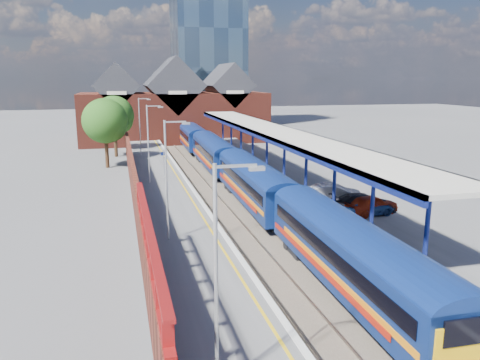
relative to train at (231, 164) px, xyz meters
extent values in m
plane|color=#5B5B5E|center=(-1.49, 6.51, -2.12)|extent=(240.00, 240.00, 0.00)
cube|color=#473D33|center=(-1.49, -3.49, -2.09)|extent=(6.00, 76.00, 0.06)
cube|color=slate|center=(-3.71, -3.49, -2.00)|extent=(0.07, 76.00, 0.14)
cube|color=slate|center=(-2.27, -3.49, -2.00)|extent=(0.07, 76.00, 0.14)
cube|color=slate|center=(-0.71, -3.49, -2.00)|extent=(0.07, 76.00, 0.14)
cube|color=slate|center=(0.73, -3.49, -2.00)|extent=(0.07, 76.00, 0.14)
cube|color=#565659|center=(-6.99, -3.49, -1.62)|extent=(5.00, 76.00, 1.00)
cube|color=#565659|center=(4.51, -3.49, -1.62)|extent=(6.00, 76.00, 1.00)
cube|color=silver|center=(-4.64, -3.49, -1.10)|extent=(0.30, 76.00, 0.05)
cube|color=silver|center=(1.66, -3.49, -1.10)|extent=(0.30, 76.00, 0.05)
cube|color=yellow|center=(-5.24, -3.49, -1.12)|extent=(0.14, 76.00, 0.01)
cube|color=navy|center=(0.01, -24.78, -0.22)|extent=(3.21, 16.07, 2.50)
cube|color=navy|center=(0.01, -24.78, 1.03)|extent=(3.21, 16.07, 0.60)
cube|color=navy|center=(0.01, -8.18, -0.22)|extent=(3.21, 16.07, 2.50)
cube|color=navy|center=(0.01, -8.18, 1.03)|extent=(3.21, 16.07, 0.60)
cube|color=navy|center=(0.01, 8.42, -0.22)|extent=(3.21, 16.07, 2.50)
cube|color=navy|center=(0.01, 8.42, 1.03)|extent=(3.21, 16.07, 0.60)
cube|color=navy|center=(0.01, 25.02, -0.22)|extent=(3.21, 16.07, 2.50)
cube|color=navy|center=(0.01, 25.02, 1.03)|extent=(3.21, 16.07, 0.60)
cube|color=black|center=(-1.41, 0.12, 0.23)|extent=(0.04, 60.54, 0.70)
cube|color=orange|center=(-1.42, 0.12, -0.57)|extent=(0.03, 55.27, 0.30)
cube|color=#AA180B|center=(-1.43, 0.12, -0.82)|extent=(0.03, 55.27, 0.30)
cube|color=#F2B20C|center=(0.01, -32.70, -0.42)|extent=(2.83, 0.37, 2.10)
cube|color=black|center=(0.01, -32.80, 0.43)|extent=(2.30, 0.22, 0.90)
cube|color=black|center=(0.01, -30.38, -1.82)|extent=(2.00, 2.40, 0.60)
cube|color=black|center=(0.01, 30.62, -1.82)|extent=(2.00, 2.40, 0.60)
cylinder|color=navy|center=(3.51, -25.49, 0.98)|extent=(0.24, 0.24, 4.20)
cylinder|color=navy|center=(3.51, -20.49, 0.98)|extent=(0.24, 0.24, 4.20)
cylinder|color=navy|center=(3.51, -15.49, 0.98)|extent=(0.24, 0.24, 4.20)
cylinder|color=navy|center=(3.51, -10.49, 0.98)|extent=(0.24, 0.24, 4.20)
cylinder|color=navy|center=(3.51, -5.49, 0.98)|extent=(0.24, 0.24, 4.20)
cylinder|color=navy|center=(3.51, -0.49, 0.98)|extent=(0.24, 0.24, 4.20)
cylinder|color=navy|center=(3.51, 4.51, 0.98)|extent=(0.24, 0.24, 4.20)
cylinder|color=navy|center=(3.51, 9.51, 0.98)|extent=(0.24, 0.24, 4.20)
cylinder|color=navy|center=(3.51, 14.51, 0.98)|extent=(0.24, 0.24, 4.20)
cylinder|color=navy|center=(3.51, 19.51, 0.98)|extent=(0.24, 0.24, 4.20)
cube|color=beige|center=(4.01, -1.49, 3.23)|extent=(4.50, 52.00, 0.25)
cube|color=navy|center=(1.86, -1.49, 3.08)|extent=(0.20, 52.00, 0.55)
cube|color=navy|center=(6.16, -1.49, 3.08)|extent=(0.20, 52.00, 0.55)
cylinder|color=#A5A8AA|center=(-7.99, -31.49, 2.38)|extent=(0.12, 0.12, 7.00)
cube|color=#A5A8AA|center=(-7.39, -31.49, 5.78)|extent=(1.20, 0.08, 0.08)
cube|color=#A5A8AA|center=(-6.79, -31.49, 5.68)|extent=(0.45, 0.18, 0.12)
cylinder|color=#A5A8AA|center=(-7.99, -17.49, 2.38)|extent=(0.12, 0.12, 7.00)
cube|color=#A5A8AA|center=(-7.39, -17.49, 5.78)|extent=(1.20, 0.08, 0.08)
cube|color=#A5A8AA|center=(-6.79, -17.49, 5.68)|extent=(0.45, 0.18, 0.12)
cylinder|color=#A5A8AA|center=(-7.99, -1.49, 2.38)|extent=(0.12, 0.12, 7.00)
cube|color=#A5A8AA|center=(-7.39, -1.49, 5.78)|extent=(1.20, 0.08, 0.08)
cube|color=#A5A8AA|center=(-6.79, -1.49, 5.68)|extent=(0.45, 0.18, 0.12)
cylinder|color=#A5A8AA|center=(-7.99, 14.51, 2.38)|extent=(0.12, 0.12, 7.00)
cube|color=#A5A8AA|center=(-7.39, 14.51, 5.78)|extent=(1.20, 0.08, 0.08)
cube|color=#A5A8AA|center=(-6.79, 14.51, 5.68)|extent=(0.45, 0.18, 0.12)
cylinder|color=#A5A8AA|center=(-6.49, 0.51, 0.13)|extent=(0.08, 0.08, 2.50)
cube|color=#0C194C|center=(-6.49, 0.51, 1.18)|extent=(0.55, 0.06, 0.35)
cube|color=maroon|center=(-9.59, -9.49, 0.28)|extent=(0.35, 50.00, 2.80)
cube|color=maroon|center=(-9.59, -26.49, 2.68)|extent=(0.30, 15.00, 0.12)
cube|color=maroon|center=(-9.59, -26.49, 1.73)|extent=(0.30, 15.00, 0.12)
cube|color=maroon|center=(-9.59, -33.49, 2.18)|extent=(0.30, 0.12, 1.00)
cube|color=maroon|center=(-9.59, -31.49, 2.18)|extent=(0.30, 0.12, 1.00)
cube|color=maroon|center=(-9.59, -29.49, 2.18)|extent=(0.30, 0.12, 1.00)
cube|color=maroon|center=(-9.59, -27.49, 2.18)|extent=(0.30, 0.12, 1.00)
cube|color=maroon|center=(-9.59, -25.49, 2.18)|extent=(0.30, 0.12, 1.00)
cube|color=maroon|center=(-9.59, -23.49, 2.18)|extent=(0.30, 0.12, 1.00)
cube|color=maroon|center=(-9.59, -21.49, 2.18)|extent=(0.30, 0.12, 1.00)
cube|color=maroon|center=(-9.59, -19.49, 2.18)|extent=(0.30, 0.12, 1.00)
cube|color=maroon|center=(-1.49, 34.51, 1.88)|extent=(30.00, 12.00, 8.00)
cube|color=#232328|center=(-10.49, 34.51, 7.08)|extent=(7.13, 12.00, 7.13)
cube|color=#232328|center=(-1.49, 34.51, 7.08)|extent=(9.16, 12.00, 9.16)
cube|color=#232328|center=(7.51, 34.51, 7.08)|extent=(7.13, 12.00, 7.13)
cube|color=beige|center=(-10.49, 28.46, 6.08)|extent=(2.80, 0.15, 0.50)
cube|color=beige|center=(-1.49, 28.46, 6.08)|extent=(2.80, 0.15, 0.50)
cube|color=beige|center=(7.51, 28.46, 6.08)|extent=(2.80, 0.15, 0.50)
cube|color=#455E77|center=(8.51, 56.51, 17.88)|extent=(14.00, 14.00, 40.00)
cylinder|color=#382314|center=(-11.99, 12.51, -0.12)|extent=(0.44, 0.44, 4.00)
sphere|color=#255316|center=(-11.99, 12.51, 3.38)|extent=(5.20, 5.20, 5.20)
sphere|color=#255316|center=(-11.19, 12.01, 2.68)|extent=(3.20, 3.20, 3.20)
cylinder|color=#382314|center=(-10.99, 20.51, -0.12)|extent=(0.44, 0.44, 4.00)
sphere|color=#255316|center=(-10.99, 20.51, 3.38)|extent=(5.20, 5.20, 5.20)
sphere|color=#255316|center=(-10.19, 20.01, 2.68)|extent=(3.20, 3.20, 3.20)
imported|color=maroon|center=(6.22, -15.69, -0.42)|extent=(4.41, 2.57, 1.41)
imported|color=silver|center=(5.13, -12.15, -0.40)|extent=(4.62, 2.79, 1.44)
imported|color=black|center=(5.97, -15.17, -0.45)|extent=(4.83, 2.40, 1.35)
imported|color=navy|center=(5.88, -15.77, -0.58)|extent=(4.07, 2.17, 1.09)
cube|color=#B2B4B7|center=(0.28, -29.71, -1.62)|extent=(0.76, 0.95, 1.00)
camera|label=1|loc=(-10.49, -43.84, 8.15)|focal=35.00mm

